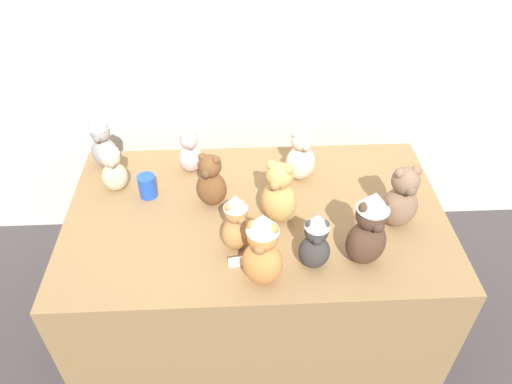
% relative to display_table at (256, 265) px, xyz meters
% --- Properties ---
extents(ground_plane, '(10.00, 10.00, 0.00)m').
position_rel_display_table_xyz_m(ground_plane, '(0.00, -0.25, -0.35)').
color(ground_plane, '#3D3838').
extents(wall_back, '(7.00, 0.08, 2.60)m').
position_rel_display_table_xyz_m(wall_back, '(0.00, 0.74, 0.95)').
color(wall_back, silver).
rests_on(wall_back, ground_plane).
extents(display_table, '(1.67, 0.99, 0.71)m').
position_rel_display_table_xyz_m(display_table, '(0.00, 0.00, 0.00)').
color(display_table, olive).
rests_on(display_table, ground_plane).
extents(teddy_bear_cream, '(0.17, 0.16, 0.28)m').
position_rel_display_table_xyz_m(teddy_bear_cream, '(0.22, 0.24, 0.48)').
color(teddy_bear_cream, beige).
rests_on(teddy_bear_cream, display_table).
extents(teddy_bear_ginger, '(0.18, 0.17, 0.34)m').
position_rel_display_table_xyz_m(teddy_bear_ginger, '(0.01, -0.37, 0.52)').
color(teddy_bear_ginger, '#D17F3D').
rests_on(teddy_bear_ginger, display_table).
extents(teddy_bear_charcoal, '(0.13, 0.11, 0.27)m').
position_rel_display_table_xyz_m(teddy_bear_charcoal, '(0.21, -0.31, 0.49)').
color(teddy_bear_charcoal, '#383533').
rests_on(teddy_bear_charcoal, display_table).
extents(teddy_bear_cocoa, '(0.19, 0.17, 0.35)m').
position_rel_display_table_xyz_m(teddy_bear_cocoa, '(0.41, -0.29, 0.52)').
color(teddy_bear_cocoa, '#4C3323').
rests_on(teddy_bear_cocoa, display_table).
extents(teddy_bear_chestnut, '(0.17, 0.16, 0.27)m').
position_rel_display_table_xyz_m(teddy_bear_chestnut, '(-0.19, 0.08, 0.48)').
color(teddy_bear_chestnut, brown).
rests_on(teddy_bear_chestnut, display_table).
extents(teddy_bear_mocha, '(0.18, 0.16, 0.30)m').
position_rel_display_table_xyz_m(teddy_bear_mocha, '(0.60, -0.10, 0.49)').
color(teddy_bear_mocha, '#7F6047').
rests_on(teddy_bear_mocha, display_table).
extents(teddy_bear_blush, '(0.14, 0.12, 0.23)m').
position_rel_display_table_xyz_m(teddy_bear_blush, '(-0.30, 0.32, 0.46)').
color(teddy_bear_blush, beige).
rests_on(teddy_bear_blush, display_table).
extents(teddy_bear_honey, '(0.20, 0.18, 0.30)m').
position_rel_display_table_xyz_m(teddy_bear_honey, '(0.09, -0.04, 0.49)').
color(teddy_bear_honey, tan).
rests_on(teddy_bear_honey, display_table).
extents(teddy_bear_caramel, '(0.16, 0.15, 0.28)m').
position_rel_display_table_xyz_m(teddy_bear_caramel, '(-0.09, -0.20, 0.49)').
color(teddy_bear_caramel, '#B27A42').
rests_on(teddy_bear_caramel, display_table).
extents(teddy_bear_ash, '(0.14, 0.13, 0.28)m').
position_rel_display_table_xyz_m(teddy_bear_ash, '(-0.72, 0.38, 0.49)').
color(teddy_bear_ash, gray).
rests_on(teddy_bear_ash, display_table).
extents(teddy_bear_sand, '(0.14, 0.13, 0.26)m').
position_rel_display_table_xyz_m(teddy_bear_sand, '(-0.64, 0.19, 0.48)').
color(teddy_bear_sand, '#CCB78E').
rests_on(teddy_bear_sand, display_table).
extents(party_cup_blue, '(0.08, 0.08, 0.11)m').
position_rel_display_table_xyz_m(party_cup_blue, '(-0.49, 0.14, 0.41)').
color(party_cup_blue, blue).
rests_on(party_cup_blue, display_table).
extents(name_card_front_left, '(0.07, 0.02, 0.05)m').
position_rel_display_table_xyz_m(name_card_front_left, '(-0.09, -0.30, 0.38)').
color(name_card_front_left, white).
rests_on(name_card_front_left, display_table).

